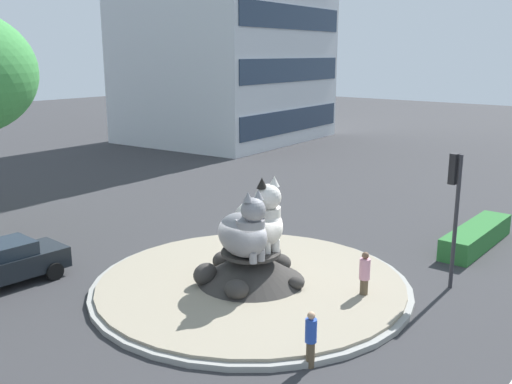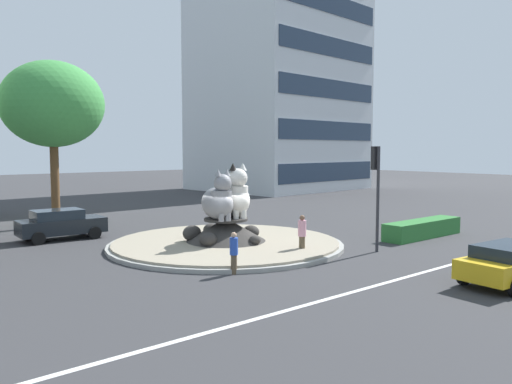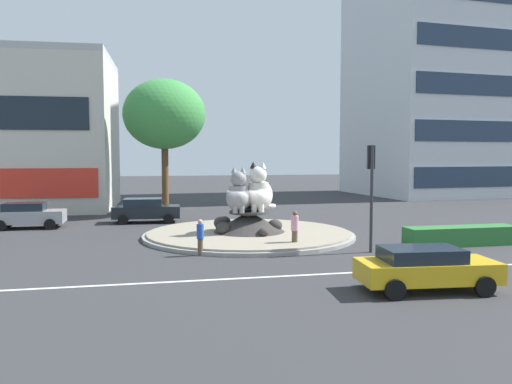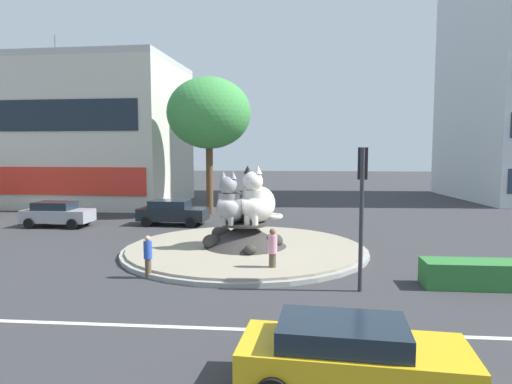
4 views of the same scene
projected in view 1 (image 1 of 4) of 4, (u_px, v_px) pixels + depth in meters
The scene contains 9 objects.
ground_plane at pixel (251, 287), 20.15m from camera, with size 160.00×160.00×0.00m, color #333335.
roundabout_island at pixel (251, 278), 20.06m from camera, with size 11.14×11.14×1.37m.
cat_statue_grey at pixel (245, 232), 19.04m from camera, with size 1.76×2.38×2.37m.
cat_statue_white at pixel (260, 221), 20.04m from camera, with size 2.22×2.63×2.62m.
traffic_light_mast at pixel (455, 195), 19.45m from camera, with size 0.36×0.45×4.75m.
clipped_hedge_strip at pixel (476, 236), 24.32m from camera, with size 5.57×1.20×0.90m, color #2D7033.
pedestrian_blue_shirt at pixel (311, 338), 14.86m from camera, with size 0.31×0.31×1.57m.
pedestrian_pink_shirt at pixel (364, 276), 18.77m from camera, with size 0.35×0.35×1.74m.
parked_car_right at pixel (3, 263), 20.21m from camera, with size 4.29×2.18×1.55m.
Camera 1 is at (-14.44, -12.01, 8.04)m, focal length 40.16 mm.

